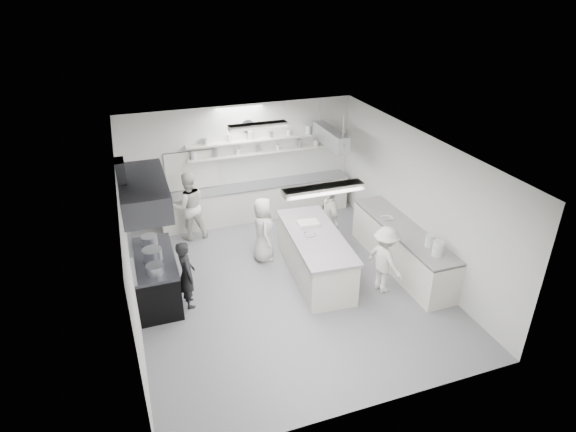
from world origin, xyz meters
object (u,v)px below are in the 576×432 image
object	(u,v)px
stove	(156,279)
prep_island	(315,256)
back_counter	(257,201)
right_counter	(402,248)
cook_back	(189,206)
cook_stove	(187,274)

from	to	relation	value
stove	prep_island	xyz separation A→B (m)	(3.31, -0.30, 0.03)
back_counter	right_counter	size ratio (longest dim) A/B	1.52
cook_back	back_counter	bearing A→B (deg)	-167.76
back_counter	cook_stove	xyz separation A→B (m)	(-2.33, -3.24, 0.25)
prep_island	back_counter	bearing A→B (deg)	101.85
prep_island	cook_back	xyz separation A→B (m)	(-2.26, 2.57, 0.38)
stove	cook_stove	size ratio (longest dim) A/B	1.27
stove	cook_stove	xyz separation A→B (m)	(0.57, -0.44, 0.26)
prep_island	cook_stove	world-z (taller)	cook_stove
prep_island	cook_back	distance (m)	3.44
cook_stove	prep_island	bearing A→B (deg)	-91.45
prep_island	cook_back	size ratio (longest dim) A/B	1.50
back_counter	right_counter	distance (m)	4.13
stove	back_counter	size ratio (longest dim) A/B	0.36
right_counter	cook_back	distance (m)	5.10
cook_stove	back_counter	bearing A→B (deg)	-40.13
cook_back	right_counter	bearing A→B (deg)	141.92
prep_island	right_counter	bearing A→B (deg)	-4.58
right_counter	cook_stove	bearing A→B (deg)	178.00
right_counter	cook_back	world-z (taller)	cook_back
right_counter	cook_back	xyz separation A→B (m)	(-4.20, 2.87, 0.39)
stove	right_counter	distance (m)	5.28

